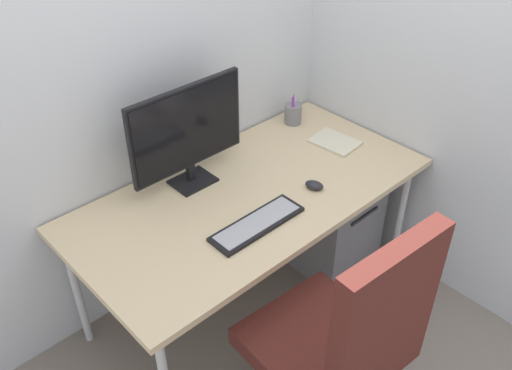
{
  "coord_description": "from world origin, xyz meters",
  "views": [
    {
      "loc": [
        -1.35,
        -1.48,
        2.2
      ],
      "look_at": [
        -0.04,
        -0.08,
        0.8
      ],
      "focal_mm": 38.82,
      "sensor_mm": 36.0,
      "label": 1
    }
  ],
  "objects_px": {
    "monitor": "(188,131)",
    "pen_holder": "(293,114)",
    "mouse": "(314,185)",
    "notebook": "(335,142)",
    "keyboard": "(257,224)",
    "filing_cabinet": "(329,214)",
    "office_chair": "(346,339)"
  },
  "relations": [
    {
      "from": "monitor",
      "to": "notebook",
      "type": "xyz_separation_m",
      "value": [
        0.74,
        -0.23,
        -0.26
      ]
    },
    {
      "from": "monitor",
      "to": "mouse",
      "type": "bearing_deg",
      "value": -48.72
    },
    {
      "from": "pen_holder",
      "to": "keyboard",
      "type": "bearing_deg",
      "value": -145.67
    },
    {
      "from": "keyboard",
      "to": "notebook",
      "type": "bearing_deg",
      "value": 15.53
    },
    {
      "from": "monitor",
      "to": "keyboard",
      "type": "relative_size",
      "value": 1.34
    },
    {
      "from": "mouse",
      "to": "pen_holder",
      "type": "xyz_separation_m",
      "value": [
        0.36,
        0.48,
        0.04
      ]
    },
    {
      "from": "monitor",
      "to": "office_chair",
      "type": "bearing_deg",
      "value": -95.38
    },
    {
      "from": "monitor",
      "to": "pen_holder",
      "type": "xyz_separation_m",
      "value": [
        0.74,
        0.06,
        -0.21
      ]
    },
    {
      "from": "filing_cabinet",
      "to": "monitor",
      "type": "height_order",
      "value": "monitor"
    },
    {
      "from": "office_chair",
      "to": "monitor",
      "type": "distance_m",
      "value": 1.09
    },
    {
      "from": "filing_cabinet",
      "to": "monitor",
      "type": "relative_size",
      "value": 1.05
    },
    {
      "from": "monitor",
      "to": "keyboard",
      "type": "height_order",
      "value": "monitor"
    },
    {
      "from": "office_chair",
      "to": "keyboard",
      "type": "height_order",
      "value": "office_chair"
    },
    {
      "from": "monitor",
      "to": "keyboard",
      "type": "xyz_separation_m",
      "value": [
        0.01,
        -0.44,
        -0.26
      ]
    },
    {
      "from": "office_chair",
      "to": "notebook",
      "type": "height_order",
      "value": "office_chair"
    },
    {
      "from": "office_chair",
      "to": "keyboard",
      "type": "bearing_deg",
      "value": 80.06
    },
    {
      "from": "keyboard",
      "to": "mouse",
      "type": "height_order",
      "value": "mouse"
    },
    {
      "from": "monitor",
      "to": "keyboard",
      "type": "bearing_deg",
      "value": -89.34
    },
    {
      "from": "monitor",
      "to": "mouse",
      "type": "xyz_separation_m",
      "value": [
        0.37,
        -0.42,
        -0.25
      ]
    },
    {
      "from": "monitor",
      "to": "notebook",
      "type": "distance_m",
      "value": 0.82
    },
    {
      "from": "filing_cabinet",
      "to": "pen_holder",
      "type": "xyz_separation_m",
      "value": [
        0.06,
        0.35,
        0.45
      ]
    },
    {
      "from": "filing_cabinet",
      "to": "mouse",
      "type": "bearing_deg",
      "value": -156.35
    },
    {
      "from": "mouse",
      "to": "filing_cabinet",
      "type": "bearing_deg",
      "value": 3.64
    },
    {
      "from": "monitor",
      "to": "pen_holder",
      "type": "relative_size",
      "value": 3.36
    },
    {
      "from": "filing_cabinet",
      "to": "keyboard",
      "type": "bearing_deg",
      "value": -167.65
    },
    {
      "from": "pen_holder",
      "to": "notebook",
      "type": "relative_size",
      "value": 0.75
    },
    {
      "from": "keyboard",
      "to": "notebook",
      "type": "xyz_separation_m",
      "value": [
        0.74,
        0.2,
        -0.0
      ]
    },
    {
      "from": "filing_cabinet",
      "to": "mouse",
      "type": "relative_size",
      "value": 7.11
    },
    {
      "from": "monitor",
      "to": "notebook",
      "type": "relative_size",
      "value": 2.52
    },
    {
      "from": "office_chair",
      "to": "mouse",
      "type": "xyz_separation_m",
      "value": [
        0.47,
        0.59,
        0.14
      ]
    },
    {
      "from": "office_chair",
      "to": "mouse",
      "type": "relative_size",
      "value": 13.03
    },
    {
      "from": "keyboard",
      "to": "mouse",
      "type": "bearing_deg",
      "value": 2.25
    }
  ]
}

